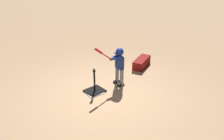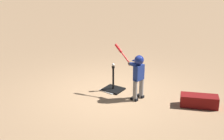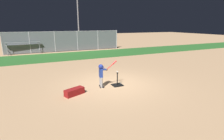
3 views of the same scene
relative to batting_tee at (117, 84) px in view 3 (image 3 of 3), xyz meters
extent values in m
plane|color=tan|center=(-0.11, 0.27, -0.07)|extent=(90.00, 90.00, 0.00)
cube|color=#286026|center=(-0.11, 9.13, -0.07)|extent=(56.00, 4.47, 0.02)
cylinder|color=#9E9EA3|center=(-6.15, 12.19, 1.02)|extent=(0.08, 0.08, 2.18)
cylinder|color=#9E9EA3|center=(-3.73, 12.19, 1.02)|extent=(0.08, 0.08, 2.18)
cylinder|color=#9E9EA3|center=(-1.32, 12.19, 1.02)|extent=(0.08, 0.08, 2.18)
cylinder|color=#9E9EA3|center=(1.10, 12.19, 1.02)|extent=(0.08, 0.08, 2.18)
cylinder|color=#9E9EA3|center=(3.51, 12.19, 1.02)|extent=(0.08, 0.08, 2.18)
cylinder|color=#9E9EA3|center=(5.92, 12.19, 1.02)|extent=(0.08, 0.08, 2.18)
cube|color=#565B60|center=(-0.11, 12.19, 1.02)|extent=(12.07, 0.02, 2.09)
cylinder|color=#9E9EA3|center=(-0.11, 12.19, 2.07)|extent=(12.07, 0.04, 0.04)
cube|color=white|center=(0.05, 0.02, -0.06)|extent=(0.49, 0.49, 0.02)
cube|color=black|center=(0.00, 0.00, -0.05)|extent=(0.49, 0.44, 0.04)
cylinder|color=black|center=(0.00, 0.00, 0.25)|extent=(0.05, 0.05, 0.56)
cylinder|color=black|center=(0.00, 0.00, 0.55)|extent=(0.08, 0.08, 0.05)
cylinder|color=gray|center=(-0.78, 0.24, 0.18)|extent=(0.12, 0.12, 0.50)
cube|color=black|center=(-0.76, 0.23, -0.04)|extent=(0.19, 0.12, 0.06)
cylinder|color=gray|center=(-0.82, 0.00, 0.18)|extent=(0.12, 0.12, 0.50)
cube|color=black|center=(-0.80, 0.00, -0.04)|extent=(0.19, 0.12, 0.06)
cube|color=navy|center=(-0.80, 0.12, 0.61)|extent=(0.18, 0.28, 0.37)
sphere|color=brown|center=(-0.80, 0.12, 0.90)|extent=(0.19, 0.19, 0.19)
sphere|color=navy|center=(-0.80, 0.12, 0.92)|extent=(0.22, 0.22, 0.22)
cube|color=navy|center=(-0.70, 0.10, 0.89)|extent=(0.14, 0.18, 0.01)
cylinder|color=navy|center=(-0.65, 0.14, 0.78)|extent=(0.30, 0.20, 0.11)
cylinder|color=navy|center=(-0.67, 0.05, 0.78)|extent=(0.31, 0.11, 0.11)
sphere|color=brown|center=(-0.52, 0.07, 0.76)|extent=(0.10, 0.10, 0.10)
cylinder|color=red|center=(-0.30, 0.03, 0.95)|extent=(0.47, 0.11, 0.40)
cylinder|color=red|center=(-0.16, 0.01, 1.07)|extent=(0.24, 0.10, 0.21)
cylinder|color=black|center=(-0.54, 0.07, 0.75)|extent=(0.05, 0.05, 0.05)
sphere|color=white|center=(0.00, 0.00, 0.62)|extent=(0.07, 0.07, 0.07)
cube|color=gray|center=(-4.41, 13.76, 0.22)|extent=(3.10, 0.39, 0.04)
cube|color=gray|center=(-4.42, 14.01, -0.03)|extent=(3.10, 0.45, 0.04)
cube|color=gray|center=(-4.38, 13.12, 0.52)|extent=(3.10, 0.39, 0.04)
cube|color=gray|center=(-4.39, 13.37, 0.26)|extent=(3.10, 0.45, 0.04)
cube|color=gray|center=(-4.34, 12.48, 0.82)|extent=(3.10, 0.39, 0.04)
cube|color=gray|center=(-4.36, 12.73, 0.56)|extent=(3.10, 0.45, 0.04)
cube|color=gray|center=(-4.31, 11.84, 1.12)|extent=(3.10, 0.39, 0.04)
cube|color=gray|center=(-4.32, 12.09, 0.86)|extent=(3.10, 0.45, 0.04)
cylinder|color=gray|center=(-3.01, 14.09, 0.08)|extent=(0.06, 0.06, 0.32)
cylinder|color=gray|center=(-2.89, 11.91, 0.53)|extent=(0.06, 0.06, 1.21)
cylinder|color=gray|center=(-2.95, 13.00, 0.69)|extent=(0.17, 2.20, 0.94)
cylinder|color=gray|center=(-5.84, 13.94, 0.08)|extent=(0.06, 0.06, 0.32)
cylinder|color=gray|center=(-5.73, 11.76, 0.53)|extent=(0.06, 0.06, 1.21)
cylinder|color=gray|center=(-5.78, 12.85, 0.69)|extent=(0.17, 2.20, 0.94)
cube|color=gray|center=(2.81, 14.06, 0.26)|extent=(3.62, 0.51, 0.04)
cube|color=gray|center=(2.83, 14.28, -0.03)|extent=(3.62, 0.57, 0.04)
cube|color=gray|center=(2.77, 13.50, 0.59)|extent=(3.62, 0.51, 0.04)
cube|color=gray|center=(2.78, 13.72, 0.30)|extent=(3.62, 0.57, 0.04)
cube|color=gray|center=(2.72, 12.93, 0.93)|extent=(3.62, 0.51, 0.04)
cube|color=gray|center=(2.74, 13.16, 0.63)|extent=(3.62, 0.57, 0.04)
cylinder|color=gray|center=(4.49, 14.15, 0.10)|extent=(0.06, 0.06, 0.35)
cylinder|color=gray|center=(4.38, 12.80, 0.44)|extent=(0.06, 0.06, 1.02)
cylinder|color=gray|center=(4.43, 13.47, 0.61)|extent=(0.16, 1.37, 0.71)
cylinder|color=gray|center=(1.17, 14.41, 0.10)|extent=(0.06, 0.06, 0.35)
cylinder|color=gray|center=(1.07, 13.07, 0.44)|extent=(0.06, 0.06, 1.02)
cylinder|color=gray|center=(1.12, 13.74, 0.61)|extent=(0.16, 1.37, 0.71)
cube|color=maroon|center=(-2.16, -0.30, 0.07)|extent=(0.90, 0.62, 0.28)
cylinder|color=slate|center=(3.80, 22.25, 3.87)|extent=(0.20, 0.20, 7.88)
camera|label=1|loc=(3.69, 5.00, 3.55)|focal=42.00mm
camera|label=2|loc=(-4.07, 6.18, 3.14)|focal=50.00mm
camera|label=3|loc=(-3.57, -7.18, 2.81)|focal=28.00mm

